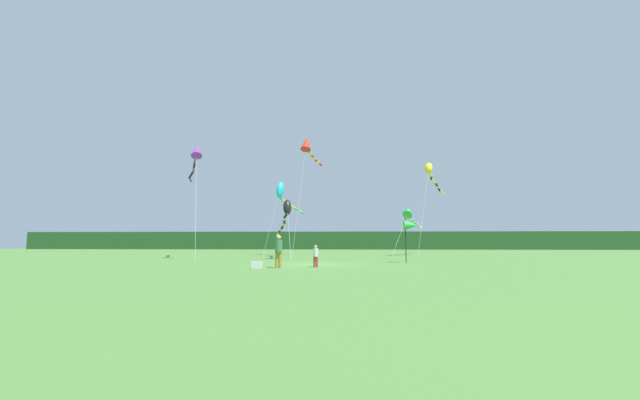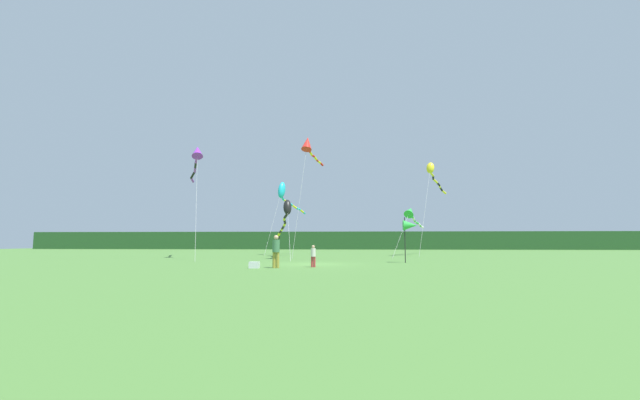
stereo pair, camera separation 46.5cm
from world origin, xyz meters
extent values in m
plane|color=#477533|center=(0.00, 0.00, 0.00)|extent=(120.00, 120.00, 0.00)
cube|color=#234C23|center=(0.00, 45.00, 1.50)|extent=(108.00, 3.54, 3.00)
cylinder|color=olive|center=(-1.69, -3.67, 0.41)|extent=(0.17, 0.17, 0.83)
cylinder|color=olive|center=(-1.50, -3.67, 0.41)|extent=(0.17, 0.17, 0.83)
cylinder|color=#3F724C|center=(-1.60, -3.67, 1.16)|extent=(0.38, 0.38, 0.66)
sphere|color=tan|center=(-1.60, -3.67, 1.61)|extent=(0.24, 0.24, 0.24)
cylinder|color=#B23338|center=(0.24, -2.84, 0.29)|extent=(0.12, 0.12, 0.57)
cylinder|color=#B23338|center=(0.37, -2.84, 0.29)|extent=(0.12, 0.12, 0.57)
cylinder|color=silver|center=(0.31, -2.84, 0.80)|extent=(0.26, 0.26, 0.45)
sphere|color=tan|center=(0.31, -2.84, 1.11)|extent=(0.17, 0.17, 0.17)
cube|color=silver|center=(-2.70, -3.87, 0.17)|extent=(0.51, 0.42, 0.33)
cylinder|color=black|center=(5.91, 2.10, 1.49)|extent=(0.06, 0.06, 2.98)
cone|color=green|center=(6.26, 2.10, 2.44)|extent=(0.90, 0.70, 0.70)
cylinder|color=#B2B2B2|center=(-5.24, 14.32, 3.31)|extent=(1.10, 3.20, 6.63)
ellipsoid|color=#1EB7CC|center=(-4.71, 15.90, 6.63)|extent=(1.09, 1.51, 1.95)
cylinder|color=#1EB7CC|center=(-4.67, 16.29, 5.80)|extent=(0.29, 0.85, 0.43)
cylinder|color=yellow|center=(-4.43, 17.01, 5.60)|extent=(0.57, 0.81, 0.35)
cylinder|color=#1EB7CC|center=(-4.09, 17.71, 5.39)|extent=(0.52, 0.85, 0.45)
cylinder|color=yellow|center=(-3.77, 18.41, 5.13)|extent=(0.55, 0.84, 0.44)
cylinder|color=#1EB7CC|center=(-3.41, 19.10, 4.93)|extent=(0.56, 0.81, 0.34)
cylinder|color=yellow|center=(-3.11, 19.81, 4.75)|extent=(0.45, 0.85, 0.41)
cylinder|color=#1EB7CC|center=(-2.94, 20.56, 4.60)|extent=(0.29, 0.81, 0.28)
cylinder|color=#B2B2B2|center=(9.32, 13.52, 4.36)|extent=(2.12, 4.67, 8.73)
ellipsoid|color=yellow|center=(10.36, 15.85, 8.72)|extent=(1.09, 1.19, 1.32)
cylinder|color=yellow|center=(10.57, 16.24, 8.15)|extent=(0.61, 0.92, 0.40)
cylinder|color=black|center=(10.87, 17.07, 7.94)|extent=(0.39, 0.96, 0.40)
cylinder|color=yellow|center=(11.23, 17.87, 7.70)|extent=(0.72, 0.89, 0.47)
cylinder|color=black|center=(11.69, 18.62, 7.46)|extent=(0.61, 0.92, 0.39)
cylinder|color=yellow|center=(12.02, 19.45, 7.30)|extent=(0.44, 0.94, 0.31)
cylinder|color=black|center=(12.34, 20.27, 7.13)|extent=(0.59, 0.93, 0.42)
cylinder|color=yellow|center=(12.80, 21.03, 6.89)|extent=(0.73, 0.88, 0.44)
cylinder|color=#B2B2B2|center=(-2.25, 5.00, 2.03)|extent=(0.74, 2.94, 4.07)
ellipsoid|color=black|center=(-2.61, 6.46, 4.06)|extent=(0.87, 1.19, 1.45)
cylinder|color=black|center=(-2.77, 6.80, 3.41)|extent=(0.53, 0.81, 0.43)
cylinder|color=yellow|center=(-3.01, 7.50, 3.23)|extent=(0.36, 0.80, 0.32)
cylinder|color=black|center=(-3.11, 8.23, 3.04)|extent=(0.25, 0.82, 0.45)
cylinder|color=yellow|center=(-3.22, 8.97, 2.83)|extent=(0.39, 0.81, 0.36)
cylinder|color=black|center=(-3.46, 9.67, 2.63)|extent=(0.48, 0.82, 0.43)
cylinder|color=yellow|center=(-3.69, 10.38, 2.44)|extent=(0.40, 0.80, 0.32)
cylinder|color=black|center=(-3.93, 11.08, 2.28)|extent=(0.47, 0.81, 0.39)
cylinder|color=yellow|center=(-4.19, 11.78, 2.06)|extent=(0.48, 0.83, 0.44)
cylinder|color=black|center=(-4.35, 12.50, 1.82)|extent=(0.25, 0.81, 0.42)
cylinder|color=#B2B2B2|center=(-1.94, 9.10, 5.14)|extent=(0.80, 3.75, 10.28)
cone|color=red|center=(-1.55, 10.96, 10.27)|extent=(1.22, 1.52, 1.56)
cylinder|color=red|center=(-1.45, 11.21, 9.67)|extent=(0.41, 0.62, 0.35)
cylinder|color=yellow|center=(-1.29, 11.71, 9.50)|extent=(0.32, 0.62, 0.37)
cylinder|color=red|center=(-1.14, 12.22, 9.38)|extent=(0.39, 0.59, 0.26)
cylinder|color=yellow|center=(-0.97, 12.72, 9.27)|extent=(0.34, 0.62, 0.35)
cylinder|color=red|center=(-0.85, 13.24, 9.16)|extent=(0.32, 0.59, 0.27)
cylinder|color=yellow|center=(-0.69, 13.74, 9.09)|extent=(0.39, 0.59, 0.27)
cylinder|color=red|center=(-0.49, 14.23, 8.97)|extent=(0.43, 0.62, 0.36)
cylinder|color=#B2B2B2|center=(-9.29, 4.69, 4.41)|extent=(2.00, 4.89, 8.82)
cone|color=purple|center=(-10.28, 7.12, 8.81)|extent=(1.33, 1.56, 1.37)
cylinder|color=purple|center=(-10.58, 7.74, 8.26)|extent=(0.80, 1.36, 0.46)
cylinder|color=black|center=(-11.16, 8.99, 8.03)|extent=(0.74, 1.37, 0.39)
cylinder|color=purple|center=(-11.69, 10.26, 7.86)|extent=(0.73, 1.37, 0.36)
cylinder|color=black|center=(-12.36, 11.46, 7.58)|extent=(0.98, 1.29, 0.59)
cylinder|color=purple|center=(-12.92, 12.69, 7.30)|extent=(0.53, 1.41, 0.36)
cylinder|color=#B2B2B2|center=(6.93, 12.11, 2.13)|extent=(2.23, 4.71, 4.28)
cone|color=green|center=(8.03, 14.45, 4.26)|extent=(1.45, 1.67, 1.39)
cylinder|color=green|center=(8.21, 14.68, 3.77)|extent=(0.54, 0.62, 0.34)
cylinder|color=white|center=(8.48, 15.17, 3.59)|extent=(0.40, 0.67, 0.39)
cylinder|color=green|center=(8.65, 15.72, 3.44)|extent=(0.36, 0.64, 0.31)
cylinder|color=white|center=(8.80, 16.28, 3.35)|extent=(0.34, 0.63, 0.27)
cylinder|color=green|center=(9.04, 16.79, 3.26)|extent=(0.52, 0.61, 0.30)
cylinder|color=white|center=(9.34, 17.27, 3.14)|extent=(0.46, 0.64, 0.32)
cylinder|color=green|center=(9.56, 17.80, 3.03)|extent=(0.36, 0.64, 0.30)
cylinder|color=white|center=(9.80, 18.31, 2.91)|extent=(0.52, 0.62, 0.33)
camera|label=1|loc=(1.91, -25.04, 1.42)|focal=22.76mm
camera|label=2|loc=(2.37, -25.01, 1.42)|focal=22.76mm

